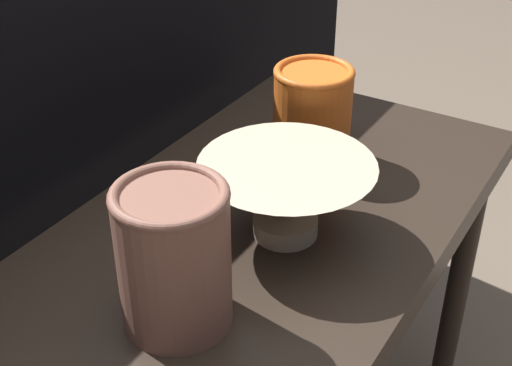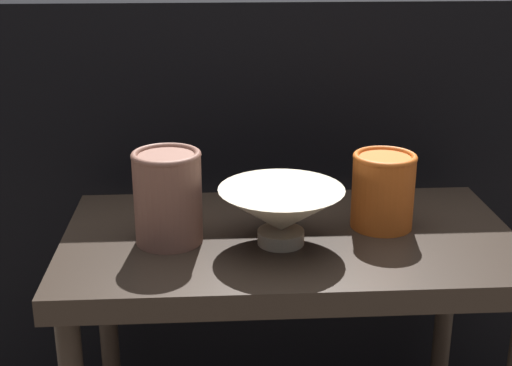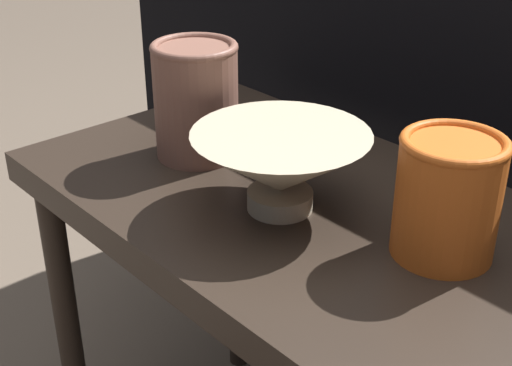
% 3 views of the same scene
% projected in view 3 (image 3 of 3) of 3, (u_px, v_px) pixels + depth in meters
% --- Properties ---
extents(table, '(0.74, 0.41, 0.55)m').
position_uv_depth(table, '(311.00, 255.00, 0.85)').
color(table, '#2D231C').
rests_on(table, ground_plane).
extents(bowl, '(0.20, 0.20, 0.09)m').
position_uv_depth(bowl, '(281.00, 164.00, 0.78)').
color(bowl, '#C1B293').
rests_on(bowl, table).
extents(vase_textured_left, '(0.11, 0.11, 0.15)m').
position_uv_depth(vase_textured_left, '(196.00, 99.00, 0.90)').
color(vase_textured_left, brown).
rests_on(vase_textured_left, table).
extents(vase_colorful_right, '(0.11, 0.11, 0.13)m').
position_uv_depth(vase_colorful_right, '(448.00, 195.00, 0.70)').
color(vase_colorful_right, orange).
rests_on(vase_colorful_right, table).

